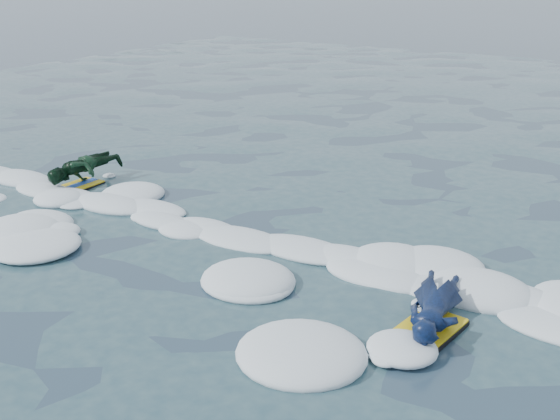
# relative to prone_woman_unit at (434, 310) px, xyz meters

# --- Properties ---
(ground) EXTENTS (120.00, 120.00, 0.00)m
(ground) POSITION_rel_prone_woman_unit_xyz_m (-2.80, -0.68, -0.19)
(ground) COLOR #162E35
(ground) RESTS_ON ground
(foam_band) EXTENTS (12.00, 3.10, 0.30)m
(foam_band) POSITION_rel_prone_woman_unit_xyz_m (-2.80, 0.36, -0.19)
(foam_band) COLOR white
(foam_band) RESTS_ON ground
(prone_woman_unit) EXTENTS (0.81, 1.51, 0.37)m
(prone_woman_unit) POSITION_rel_prone_woman_unit_xyz_m (0.00, 0.00, 0.00)
(prone_woman_unit) COLOR black
(prone_woman_unit) RESTS_ON ground
(prone_child_unit) EXTENTS (0.80, 1.34, 0.49)m
(prone_child_unit) POSITION_rel_prone_woman_unit_xyz_m (-6.42, 1.39, 0.06)
(prone_child_unit) COLOR black
(prone_child_unit) RESTS_ON ground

